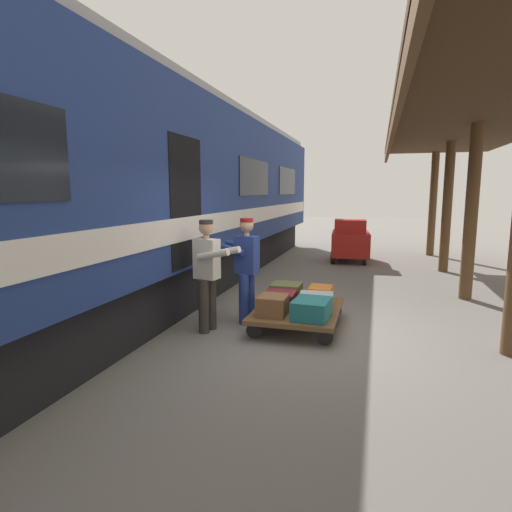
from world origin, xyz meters
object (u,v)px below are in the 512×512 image
(luggage_cart, at_px, (298,311))
(porter_in_overalls, at_px, (246,267))
(train_car, at_px, (103,195))
(suitcase_gray_aluminum, at_px, (316,302))
(baggage_tug, at_px, (350,241))
(porter_by_door, at_px, (208,272))
(suitcase_teal_softside, at_px, (312,309))
(suitcase_olive_duffel, at_px, (286,291))
(suitcase_orange_carryall, at_px, (320,294))
(suitcase_maroon_trunk, at_px, (280,299))
(suitcase_brown_leather, at_px, (273,305))

(luggage_cart, height_order, porter_in_overalls, porter_in_overalls)
(train_car, relative_size, luggage_cart, 12.29)
(suitcase_gray_aluminum, height_order, baggage_tug, baggage_tug)
(porter_by_door, bearing_deg, luggage_cart, -155.04)
(suitcase_teal_softside, xyz_separation_m, suitcase_olive_duffel, (0.58, -0.97, -0.00))
(suitcase_orange_carryall, bearing_deg, suitcase_teal_softside, 90.00)
(suitcase_maroon_trunk, bearing_deg, suitcase_gray_aluminum, 180.00)
(suitcase_teal_softside, xyz_separation_m, baggage_tug, (-0.10, -7.16, 0.19))
(suitcase_olive_duffel, bearing_deg, porter_by_door, 47.62)
(train_car, distance_m, luggage_cart, 3.69)
(suitcase_olive_duffel, bearing_deg, suitcase_brown_leather, 90.00)
(suitcase_brown_leather, xyz_separation_m, suitcase_maroon_trunk, (0.00, -0.48, -0.03))
(luggage_cart, relative_size, suitcase_teal_softside, 2.87)
(suitcase_gray_aluminum, distance_m, suitcase_teal_softside, 0.48)
(porter_by_door, relative_size, baggage_tug, 0.96)
(suitcase_olive_duffel, relative_size, suitcase_orange_carryall, 1.02)
(train_car, height_order, suitcase_gray_aluminum, train_car)
(suitcase_gray_aluminum, height_order, porter_by_door, porter_by_door)
(suitcase_gray_aluminum, bearing_deg, suitcase_maroon_trunk, 0.00)
(train_car, bearing_deg, baggage_tug, -116.90)
(luggage_cart, xyz_separation_m, porter_in_overalls, (0.86, 0.01, 0.67))
(train_car, bearing_deg, porter_in_overalls, -171.14)
(suitcase_olive_duffel, bearing_deg, suitcase_teal_softside, 120.85)
(train_car, relative_size, suitcase_gray_aluminum, 42.16)
(suitcase_olive_duffel, xyz_separation_m, porter_by_door, (0.98, 1.07, 0.49))
(suitcase_teal_softside, distance_m, porter_by_door, 1.63)
(suitcase_gray_aluminum, bearing_deg, suitcase_olive_duffel, -39.93)
(suitcase_olive_duffel, distance_m, suitcase_orange_carryall, 0.58)
(train_car, bearing_deg, luggage_cart, -173.30)
(suitcase_brown_leather, relative_size, suitcase_maroon_trunk, 0.86)
(suitcase_brown_leather, bearing_deg, suitcase_maroon_trunk, -90.00)
(suitcase_brown_leather, relative_size, suitcase_gray_aluminum, 0.92)
(suitcase_olive_duffel, distance_m, suitcase_maroon_trunk, 0.48)
(suitcase_maroon_trunk, distance_m, baggage_tug, 6.72)
(baggage_tug, bearing_deg, train_car, 63.10)
(train_car, xyz_separation_m, luggage_cart, (-3.19, -0.38, -1.80))
(suitcase_teal_softside, bearing_deg, train_car, -1.78)
(train_car, xyz_separation_m, suitcase_orange_carryall, (-3.48, -0.86, -1.63))
(train_car, height_order, porter_by_door, train_car)
(luggage_cart, relative_size, porter_in_overalls, 1.03)
(baggage_tug, bearing_deg, suitcase_maroon_trunk, 84.23)
(suitcase_orange_carryall, bearing_deg, train_car, 13.85)
(suitcase_gray_aluminum, distance_m, baggage_tug, 6.68)
(baggage_tug, bearing_deg, porter_in_overalls, 79.48)
(train_car, relative_size, suitcase_olive_duffel, 44.26)
(luggage_cart, bearing_deg, suitcase_gray_aluminum, 180.00)
(suitcase_gray_aluminum, distance_m, suitcase_maroon_trunk, 0.58)
(porter_in_overalls, bearing_deg, suitcase_maroon_trunk, -178.86)
(luggage_cart, distance_m, suitcase_brown_leather, 0.59)
(baggage_tug, bearing_deg, luggage_cart, 86.69)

